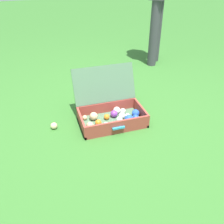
# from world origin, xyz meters

# --- Properties ---
(ground_plane) EXTENTS (16.00, 16.00, 0.00)m
(ground_plane) POSITION_xyz_m (0.00, 0.00, 0.00)
(ground_plane) COLOR #336B28
(open_suitcase) EXTENTS (0.59, 0.51, 0.45)m
(open_suitcase) POSITION_xyz_m (-0.06, 0.04, 0.10)
(open_suitcase) COLOR #4C7051
(open_suitcase) RESTS_ON ground
(stray_ball_on_grass) EXTENTS (0.06, 0.06, 0.06)m
(stray_ball_on_grass) POSITION_xyz_m (-0.59, 0.06, 0.03)
(stray_ball_on_grass) COLOR #D1B784
(stray_ball_on_grass) RESTS_ON ground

